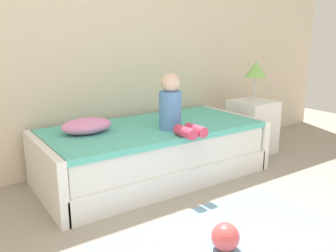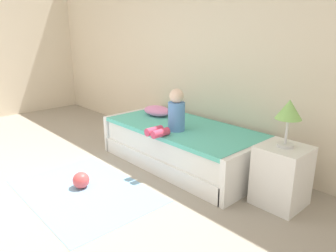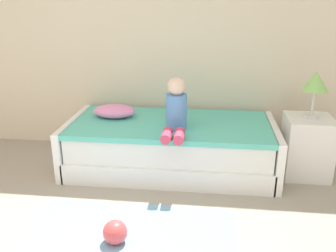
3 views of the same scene
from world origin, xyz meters
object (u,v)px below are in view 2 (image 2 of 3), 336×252
object	(u,v)px
toy_ball	(81,180)
pillow	(157,111)
nightstand	(281,176)
child_figure	(173,114)
bed	(182,145)
table_lamp	(289,112)

from	to	relation	value
toy_ball	pillow	bearing A→B (deg)	103.75
nightstand	toy_ball	distance (m)	2.08
nightstand	pillow	bearing A→B (deg)	177.08
nightstand	child_figure	size ratio (longest dim) A/B	1.18
bed	child_figure	bearing A→B (deg)	-72.68
bed	toy_ball	distance (m)	1.32
child_figure	toy_ball	distance (m)	1.27
bed	nightstand	world-z (taller)	nightstand
bed	pillow	size ratio (longest dim) A/B	4.80
child_figure	pillow	size ratio (longest dim) A/B	1.16
bed	pillow	xyz separation A→B (m)	(-0.61, 0.10, 0.32)
nightstand	toy_ball	world-z (taller)	nightstand
pillow	toy_ball	bearing A→B (deg)	-76.25
bed	child_figure	distance (m)	0.52
table_lamp	toy_ball	xyz separation A→B (m)	(-1.62, -1.29, -0.85)
nightstand	child_figure	distance (m)	1.36
table_lamp	pillow	world-z (taller)	table_lamp
nightstand	table_lamp	size ratio (longest dim) A/B	1.33
bed	toy_ball	bearing A→B (deg)	-101.73
bed	child_figure	world-z (taller)	child_figure
nightstand	child_figure	world-z (taller)	child_figure
nightstand	pillow	world-z (taller)	pillow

